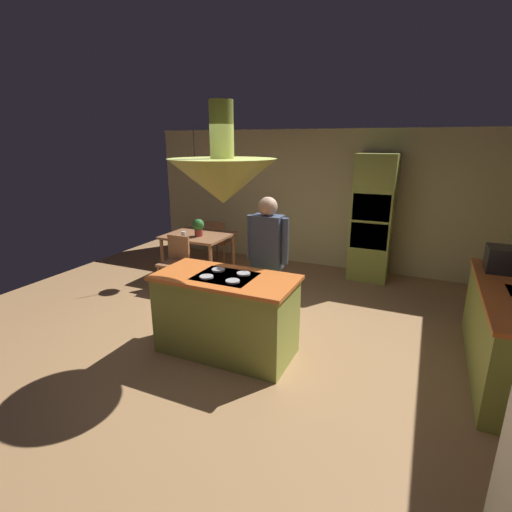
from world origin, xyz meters
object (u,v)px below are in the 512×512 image
cup_on_table (183,234)px  microwave_on_counter (509,260)px  dining_table (198,240)px  person_at_island (267,257)px  kitchen_island (226,314)px  potted_plant_on_table (198,227)px  chair_facing_island (176,259)px  chair_by_back_wall (218,240)px  oven_tower (373,218)px

cup_on_table → microwave_on_counter: 4.71m
dining_table → person_at_island: bearing=-36.8°
kitchen_island → cup_on_table: (-1.84, 1.87, 0.34)m
kitchen_island → potted_plant_on_table: size_ratio=5.25×
microwave_on_counter → chair_facing_island: bearing=-179.7°
dining_table → person_at_island: person_at_island is taller
kitchen_island → chair_facing_island: (-1.70, 1.41, 0.04)m
kitchen_island → person_at_island: (0.22, 0.66, 0.52)m
chair_facing_island → microwave_on_counter: microwave_on_counter is taller
chair_facing_island → kitchen_island: bearing=-39.7°
microwave_on_counter → potted_plant_on_table: bearing=172.7°
potted_plant_on_table → person_at_island: bearing=-36.0°
chair_facing_island → chair_by_back_wall: size_ratio=1.00×
chair_facing_island → chair_by_back_wall: (0.00, 1.38, 0.00)m
kitchen_island → cup_on_table: size_ratio=17.48×
dining_table → cup_on_table: 0.31m
person_at_island → chair_by_back_wall: size_ratio=1.98×
chair_by_back_wall → chair_facing_island: bearing=90.0°
chair_by_back_wall → oven_tower: bearing=-170.8°
potted_plant_on_table → cup_on_table: (-0.22, -0.14, -0.12)m
oven_tower → microwave_on_counter: bearing=-46.1°
person_at_island → microwave_on_counter: bearing=16.4°
person_at_island → chair_by_back_wall: 2.91m
microwave_on_counter → cup_on_table: bearing=174.7°
kitchen_island → dining_table: bearing=129.0°
kitchen_island → person_at_island: person_at_island is taller
oven_tower → chair_by_back_wall: 2.89m
oven_tower → chair_facing_island: size_ratio=2.47×
chair_by_back_wall → microwave_on_counter: bearing=163.4°
dining_table → chair_facing_island: size_ratio=1.26×
kitchen_island → oven_tower: (1.10, 3.24, 0.61)m
potted_plant_on_table → chair_facing_island: bearing=-97.6°
person_at_island → potted_plant_on_table: (-1.85, 1.34, -0.06)m
oven_tower → cup_on_table: 3.26m
oven_tower → chair_facing_island: 3.40m
chair_by_back_wall → cup_on_table: bearing=81.2°
oven_tower → chair_by_back_wall: bearing=-170.8°
potted_plant_on_table → cup_on_table: size_ratio=3.33×
oven_tower → potted_plant_on_table: 2.99m
dining_table → person_at_island: 2.42m
dining_table → kitchen_island: bearing=-51.0°
oven_tower → microwave_on_counter: oven_tower is taller
chair_by_back_wall → microwave_on_counter: (4.54, -1.36, 0.56)m
kitchen_island → chair_by_back_wall: 3.27m
chair_by_back_wall → microwave_on_counter: 4.77m
kitchen_island → oven_tower: size_ratio=0.73×
chair_facing_island → microwave_on_counter: 4.57m
dining_table → cup_on_table: size_ratio=12.19×
chair_facing_island → chair_by_back_wall: same height
kitchen_island → chair_facing_island: size_ratio=1.81×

